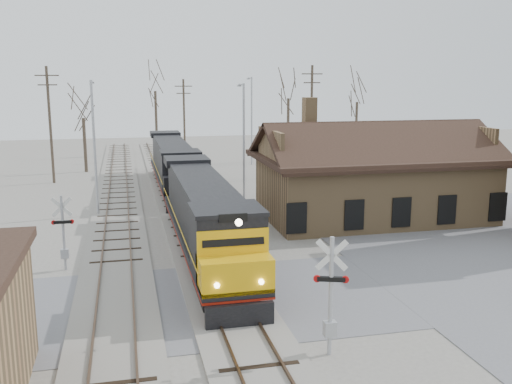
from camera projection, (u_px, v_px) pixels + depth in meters
ground at (226, 300)px, 23.77m from camera, size 140.00×140.00×0.00m
road at (226, 300)px, 23.76m from camera, size 60.00×9.00×0.03m
track_main at (187, 216)px, 38.09m from camera, size 3.40×90.00×0.24m
track_siding at (117, 220)px, 37.09m from camera, size 3.40×90.00×0.24m
depot at (373, 182)px, 37.43m from camera, size 15.20×9.31×7.90m
locomotive_lead at (206, 218)px, 28.88m from camera, size 2.77×18.54×4.11m
locomotive_trailing at (173, 165)px, 46.86m from camera, size 2.77×18.54×3.89m
crossbuck_near at (331, 300)px, 18.71m from camera, size 1.13×0.44×4.08m
crossbuck_far at (64, 235)px, 27.17m from camera, size 1.05×0.28×3.67m
streetlight_a at (94, 141)px, 37.81m from camera, size 0.25×2.04×9.01m
streetlight_b at (243, 135)px, 43.09m from camera, size 0.25×2.04×8.76m
streetlight_c at (251, 116)px, 60.76m from camera, size 0.25×2.04×9.29m
utility_pole_a at (50, 123)px, 49.69m from camera, size 2.00×0.24×10.18m
utility_pole_b at (184, 117)px, 65.31m from camera, size 2.00×0.24×9.09m
utility_pole_c at (311, 119)px, 53.45m from camera, size 2.00×0.24×10.34m
tree_b at (83, 109)px, 55.54m from camera, size 3.56×3.56×8.71m
tree_c at (155, 80)px, 69.24m from camera, size 5.10×5.10×12.51m
tree_d at (289, 88)px, 63.66m from camera, size 4.64×4.64×11.38m
tree_e at (357, 93)px, 65.66m from camera, size 4.32×4.32×10.59m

